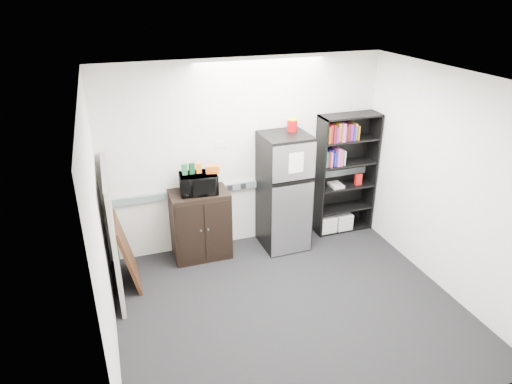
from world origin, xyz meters
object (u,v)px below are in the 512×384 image
cubicle_partition (113,232)px  bookshelf (344,172)px  microwave (198,183)px  refrigerator (284,192)px  cabinet (201,224)px

cubicle_partition → bookshelf: bearing=8.1°
microwave → refrigerator: 1.25m
bookshelf → cubicle_partition: bearing=-171.9°
cubicle_partition → cabinet: 1.27m
cubicle_partition → refrigerator: refrigerator is taller
bookshelf → microwave: bearing=-177.9°
cubicle_partition → cabinet: size_ratio=1.64×
microwave → cubicle_partition: bearing=-156.7°
cubicle_partition → refrigerator: (2.37, 0.34, 0.04)m
bookshelf → cabinet: size_ratio=1.87×
microwave → refrigerator: size_ratio=0.29×
cubicle_partition → cabinet: bearing=20.0°
bookshelf → refrigerator: size_ratio=1.09×
bookshelf → microwave: 2.25m
bookshelf → cabinet: 2.30m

